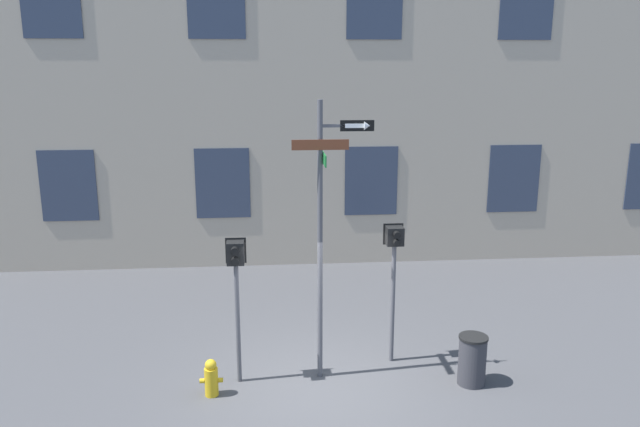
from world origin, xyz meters
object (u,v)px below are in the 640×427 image
pedestrian_signal_right (394,257)px  fire_hydrant (211,378)px  street_sign_pole (324,221)px  pedestrian_signal_left (236,273)px  trash_bin (472,360)px

pedestrian_signal_right → fire_hydrant: bearing=-163.3°
street_sign_pole → pedestrian_signal_right: street_sign_pole is taller
street_sign_pole → fire_hydrant: street_sign_pole is taller
pedestrian_signal_left → pedestrian_signal_right: 2.86m
street_sign_pole → fire_hydrant: bearing=-165.6°
pedestrian_signal_left → fire_hydrant: size_ratio=3.97×
street_sign_pole → fire_hydrant: 3.24m
pedestrian_signal_right → street_sign_pole: bearing=-160.0°
fire_hydrant → trash_bin: bearing=0.1°
pedestrian_signal_right → pedestrian_signal_left: bearing=-169.1°
street_sign_pole → pedestrian_signal_left: (-1.49, -0.06, -0.85)m
street_sign_pole → pedestrian_signal_left: street_sign_pole is taller
street_sign_pole → trash_bin: 3.54m
fire_hydrant → trash_bin: (4.48, 0.01, 0.13)m
street_sign_pole → pedestrian_signal_right: bearing=20.0°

